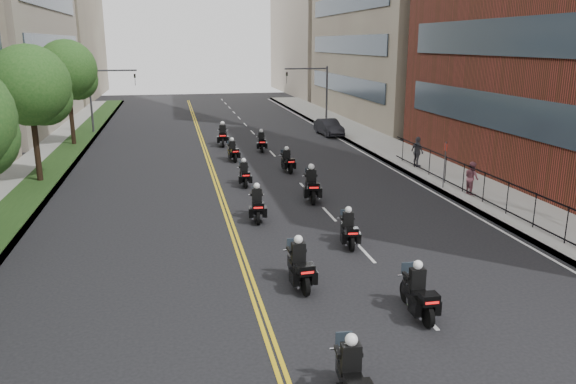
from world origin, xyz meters
name	(u,v)px	position (x,y,z in m)	size (l,w,h in m)	color
sidewalk_right	(416,161)	(12.00, 25.00, 0.07)	(4.00, 90.00, 0.15)	gray
sidewalk_left	(30,179)	(-12.00, 25.00, 0.07)	(4.00, 90.00, 0.15)	gray
grass_strip	(44,176)	(-11.20, 25.00, 0.17)	(2.00, 90.00, 0.04)	#1B3714
building_right_far	(334,7)	(21.50, 78.00, 13.00)	(15.00, 28.00, 26.00)	gray
building_left_far	(31,3)	(-22.00, 78.00, 13.00)	(16.00, 28.00, 26.00)	#7A6959
iron_fence	(520,204)	(11.00, 12.00, 0.90)	(0.05, 28.00, 1.50)	black
street_trees	(6,102)	(-11.05, 18.61, 5.13)	(4.40, 38.40, 7.98)	black
traffic_signal_right	(317,87)	(9.54, 42.00, 3.70)	(4.09, 0.20, 5.60)	#3F3F44
traffic_signal_left	(102,91)	(-9.54, 42.00, 3.70)	(4.09, 0.20, 5.60)	#3F3F44
motorcycle_0	(352,378)	(-0.18, 1.24, 0.66)	(0.60, 2.25, 1.66)	black
motorcycle_1	(418,294)	(3.01, 4.87, 0.65)	(0.52, 2.24, 1.66)	black
motorcycle_2	(299,267)	(0.09, 7.56, 0.67)	(0.55, 2.31, 1.71)	black
motorcycle_3	(348,230)	(2.81, 10.89, 0.61)	(0.60, 2.10, 1.55)	black
motorcycle_4	(257,206)	(-0.20, 14.85, 0.66)	(0.62, 2.28, 1.68)	black
motorcycle_5	(311,186)	(2.95, 17.46, 0.74)	(0.75, 2.52, 1.86)	black
motorcycle_6	(244,175)	(0.04, 21.17, 0.61)	(0.48, 2.08, 1.53)	black
motorcycle_7	(287,162)	(3.08, 24.14, 0.62)	(0.57, 2.11, 1.56)	black
motorcycle_8	(233,152)	(0.14, 28.07, 0.62)	(0.63, 2.12, 1.56)	black
motorcycle_9	(262,142)	(2.59, 31.11, 0.64)	(0.60, 2.19, 1.62)	black
motorcycle_10	(223,136)	(0.02, 33.91, 0.74)	(0.68, 2.55, 1.88)	black
parked_sedan	(329,127)	(9.40, 37.19, 0.69)	(1.45, 4.17, 1.37)	black
pedestrian_b	(472,178)	(11.20, 16.53, 0.99)	(0.82, 0.64, 1.68)	#8D4D5B
pedestrian_c	(417,152)	(11.20, 23.19, 1.10)	(1.11, 0.46, 1.89)	#47454D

